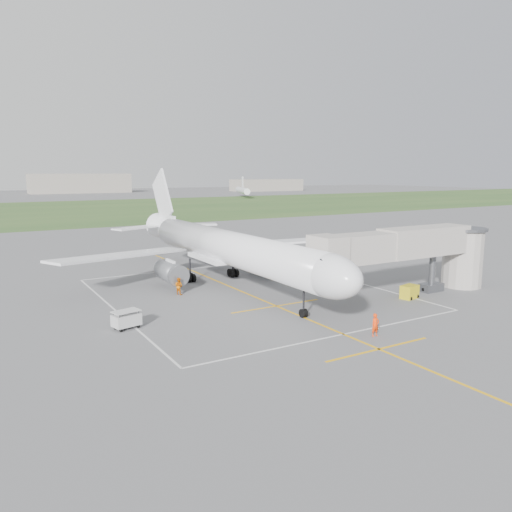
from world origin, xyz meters
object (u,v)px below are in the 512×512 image
gpu_unit (410,292)px  ramp_worker_nose (375,325)px  airliner (226,248)px  jet_bridge (419,250)px  ramp_worker_wing (179,286)px  baggage_cart (126,319)px

gpu_unit → ramp_worker_nose: bearing=-160.4°
gpu_unit → ramp_worker_nose: size_ratio=1.12×
airliner → jet_bridge: (15.72, -14.25, 0.35)m
airliner → jet_bridge: airliner is taller
airliner → ramp_worker_wing: airliner is taller
airliner → ramp_worker_wing: 7.49m
jet_bridge → ramp_worker_nose: bearing=-149.6°
jet_bridge → baggage_cart: 30.90m
airliner → gpu_unit: size_ratio=22.52×
ramp_worker_wing → gpu_unit: bearing=-153.9°
ramp_worker_nose → baggage_cart: bearing=149.0°
jet_bridge → ramp_worker_wing: jet_bridge is taller
ramp_worker_nose → airliner: bearing=99.8°
airliner → gpu_unit: airliner is taller
gpu_unit → baggage_cart: baggage_cart is taller
baggage_cart → jet_bridge: bearing=-20.6°
ramp_worker_nose → ramp_worker_wing: size_ratio=0.99×
jet_bridge → ramp_worker_nose: 16.49m
gpu_unit → ramp_worker_wing: (-19.98, 13.72, 0.24)m
gpu_unit → baggage_cart: 28.62m
gpu_unit → jet_bridge: bearing=12.6°
airliner → baggage_cart: (-14.67, -10.34, -3.60)m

